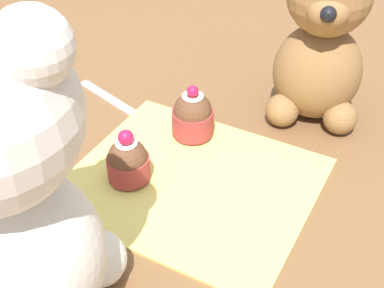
{
  "coord_description": "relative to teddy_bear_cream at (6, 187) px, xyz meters",
  "views": [
    {
      "loc": [
        -0.21,
        0.39,
        0.4
      ],
      "look_at": [
        0.0,
        0.0,
        0.06
      ],
      "focal_mm": 50.0,
      "sensor_mm": 36.0,
      "label": 1
    }
  ],
  "objects": [
    {
      "name": "ground_plane",
      "position": [
        -0.04,
        -0.2,
        -0.14
      ],
      "size": [
        4.0,
        4.0,
        0.0
      ],
      "primitive_type": "plane",
      "color": "brown"
    },
    {
      "name": "teddy_bear_tan",
      "position": [
        -0.11,
        -0.4,
        -0.04
      ],
      "size": [
        0.13,
        0.12,
        0.22
      ],
      "rotation": [
        0.0,
        0.0,
        3.41
      ],
      "color": "olive",
      "rests_on": "ground_plane"
    },
    {
      "name": "cupcake_near_cream_bear",
      "position": [
        0.02,
        -0.17,
        -0.11
      ],
      "size": [
        0.05,
        0.05,
        0.06
      ],
      "color": "#993333",
      "rests_on": "knitted_placemat"
    },
    {
      "name": "teddy_bear_cream",
      "position": [
        0.0,
        0.0,
        0.0
      ],
      "size": [
        0.17,
        0.16,
        0.28
      ],
      "rotation": [
        0.0,
        0.0,
        0.34
      ],
      "color": "silver",
      "rests_on": "ground_plane"
    },
    {
      "name": "knitted_placemat",
      "position": [
        -0.04,
        -0.2,
        -0.14
      ],
      "size": [
        0.26,
        0.23,
        0.01
      ],
      "primitive_type": "cube",
      "color": "#E0D166",
      "rests_on": "ground_plane"
    },
    {
      "name": "teaspoon",
      "position": [
        0.14,
        -0.3,
        -0.14
      ],
      "size": [
        0.12,
        0.05,
        0.01
      ],
      "primitive_type": "cube",
      "rotation": [
        0.0,
        0.0,
        5.99
      ],
      "color": "silver",
      "rests_on": "ground_plane"
    },
    {
      "name": "cupcake_near_tan_bear",
      "position": [
        -0.0,
        -0.28,
        -0.11
      ],
      "size": [
        0.05,
        0.05,
        0.07
      ],
      "color": "#993333",
      "rests_on": "knitted_placemat"
    }
  ]
}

